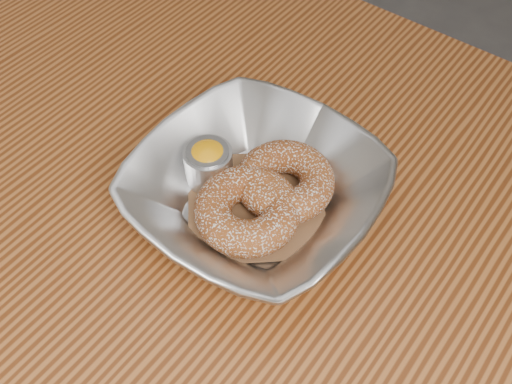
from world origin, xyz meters
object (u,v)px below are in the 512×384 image
Objects in this scene: serving_bowl at (256,191)px; donut_back at (285,181)px; ramekin at (208,163)px; donut_front at (247,210)px; table at (236,242)px.

serving_bowl is 0.03m from donut_back.
donut_front is at bearing -17.39° from ramekin.
donut_back is (0.05, 0.03, 0.13)m from table.
table is 22.67× the size of ramekin.
ramekin is (-0.03, -0.00, 0.13)m from table.
ramekin is at bearing -172.93° from table.
table is 10.91× the size of donut_front.
serving_bowl is at bearing 106.42° from donut_front.
donut_back is at bearing 31.43° from table.
donut_front is (-0.01, -0.06, 0.00)m from donut_back.
table is 4.73× the size of serving_bowl.
serving_bowl is 2.39× the size of donut_back.
donut_back reaches higher than table.
donut_back is (0.01, 0.03, -0.00)m from serving_bowl.
ramekin is (-0.08, -0.03, 0.00)m from donut_back.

